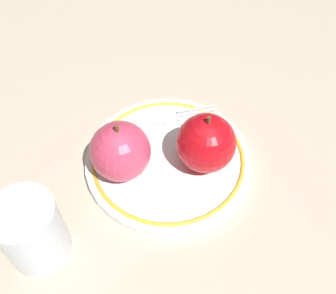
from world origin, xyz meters
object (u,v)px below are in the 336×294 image
Objects in this scene: plate at (168,159)px; apple_second_whole at (206,143)px; drinking_glass at (32,231)px; fork at (158,121)px; apple_red_whole at (122,153)px.

plate is 2.61× the size of apple_second_whole.
plate is at bearing 2.54° from drinking_glass.
fork is (-0.01, 0.10, -0.04)m from apple_second_whole.
plate is 2.52× the size of drinking_glass.
apple_red_whole is 0.97× the size of drinking_glass.
apple_red_whole is 1.00× the size of apple_second_whole.
apple_red_whole reaches higher than drinking_glass.
plate is at bearing -14.65° from apple_red_whole.
apple_second_whole reaches higher than plate.
fork is at bearing 93.28° from apple_second_whole.
plate is 0.07m from apple_second_whole.
drinking_glass is (-0.23, -0.07, 0.03)m from fork.
apple_red_whole is at bearing 165.35° from plate.
apple_red_whole is 0.11m from apple_second_whole.
plate is 0.07m from fork.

